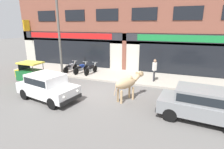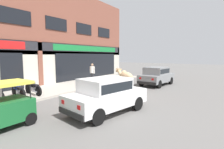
{
  "view_description": "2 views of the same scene",
  "coord_description": "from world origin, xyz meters",
  "px_view_note": "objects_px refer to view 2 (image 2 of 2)",
  "views": [
    {
      "loc": [
        4.43,
        -9.11,
        4.06
      ],
      "look_at": [
        0.63,
        1.0,
        0.98
      ],
      "focal_mm": 28.0,
      "sensor_mm": 36.0,
      "label": 1
    },
    {
      "loc": [
        -7.97,
        -5.88,
        2.39
      ],
      "look_at": [
        2.51,
        1.0,
        1.01
      ],
      "focal_mm": 28.0,
      "sensor_mm": 36.0,
      "label": 2
    }
  ],
  "objects_px": {
    "car_1": "(157,75)",
    "auto_rickshaw": "(0,109)",
    "motorcycle_2": "(33,88)",
    "cow": "(125,76)",
    "pedestrian": "(92,71)",
    "motorcycle_1": "(18,91)",
    "car_0": "(106,94)"
  },
  "relations": [
    {
      "from": "car_0",
      "to": "pedestrian",
      "type": "bearing_deg",
      "value": 44.18
    },
    {
      "from": "car_0",
      "to": "cow",
      "type": "bearing_deg",
      "value": 18.66
    },
    {
      "from": "cow",
      "to": "pedestrian",
      "type": "relative_size",
      "value": 1.2
    },
    {
      "from": "cow",
      "to": "car_1",
      "type": "bearing_deg",
      "value": -14.1
    },
    {
      "from": "motorcycle_1",
      "to": "pedestrian",
      "type": "bearing_deg",
      "value": -0.95
    },
    {
      "from": "cow",
      "to": "motorcycle_1",
      "type": "height_order",
      "value": "cow"
    },
    {
      "from": "car_0",
      "to": "motorcycle_2",
      "type": "xyz_separation_m",
      "value": [
        0.03,
        5.22,
        -0.3
      ]
    },
    {
      "from": "car_0",
      "to": "motorcycle_2",
      "type": "relative_size",
      "value": 2.1
    },
    {
      "from": "cow",
      "to": "car_0",
      "type": "xyz_separation_m",
      "value": [
        -4.21,
        -1.42,
        -0.19
      ]
    },
    {
      "from": "motorcycle_1",
      "to": "auto_rickshaw",
      "type": "bearing_deg",
      "value": -126.24
    },
    {
      "from": "auto_rickshaw",
      "to": "pedestrian",
      "type": "distance_m",
      "value": 8.95
    },
    {
      "from": "car_1",
      "to": "auto_rickshaw",
      "type": "bearing_deg",
      "value": 172.48
    },
    {
      "from": "motorcycle_1",
      "to": "car_0",
      "type": "bearing_deg",
      "value": -80.35
    },
    {
      "from": "cow",
      "to": "car_0",
      "type": "relative_size",
      "value": 0.5
    },
    {
      "from": "car_0",
      "to": "motorcycle_1",
      "type": "xyz_separation_m",
      "value": [
        -0.88,
        5.15,
        -0.3
      ]
    },
    {
      "from": "auto_rickshaw",
      "to": "pedestrian",
      "type": "xyz_separation_m",
      "value": [
        8.4,
        3.07,
        0.45
      ]
    },
    {
      "from": "car_1",
      "to": "motorcycle_2",
      "type": "height_order",
      "value": "car_1"
    },
    {
      "from": "auto_rickshaw",
      "to": "motorcycle_1",
      "type": "height_order",
      "value": "auto_rickshaw"
    },
    {
      "from": "cow",
      "to": "auto_rickshaw",
      "type": "height_order",
      "value": "cow"
    },
    {
      "from": "car_0",
      "to": "auto_rickshaw",
      "type": "xyz_separation_m",
      "value": [
        -3.2,
        1.98,
        -0.15
      ]
    },
    {
      "from": "car_0",
      "to": "auto_rickshaw",
      "type": "distance_m",
      "value": 3.77
    },
    {
      "from": "auto_rickshaw",
      "to": "motorcycle_2",
      "type": "relative_size",
      "value": 1.1
    },
    {
      "from": "auto_rickshaw",
      "to": "motorcycle_2",
      "type": "distance_m",
      "value": 4.58
    },
    {
      "from": "cow",
      "to": "auto_rickshaw",
      "type": "xyz_separation_m",
      "value": [
        -7.41,
        0.56,
        -0.35
      ]
    },
    {
      "from": "motorcycle_2",
      "to": "auto_rickshaw",
      "type": "bearing_deg",
      "value": -134.84
    },
    {
      "from": "auto_rickshaw",
      "to": "motorcycle_1",
      "type": "xyz_separation_m",
      "value": [
        2.33,
        3.17,
        -0.15
      ]
    },
    {
      "from": "cow",
      "to": "pedestrian",
      "type": "height_order",
      "value": "pedestrian"
    },
    {
      "from": "car_1",
      "to": "motorcycle_2",
      "type": "relative_size",
      "value": 2.06
    },
    {
      "from": "car_1",
      "to": "pedestrian",
      "type": "distance_m",
      "value": 5.2
    },
    {
      "from": "car_1",
      "to": "pedestrian",
      "type": "bearing_deg",
      "value": 119.47
    },
    {
      "from": "auto_rickshaw",
      "to": "motorcycle_1",
      "type": "bearing_deg",
      "value": 53.76
    },
    {
      "from": "cow",
      "to": "pedestrian",
      "type": "distance_m",
      "value": 3.76
    }
  ]
}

